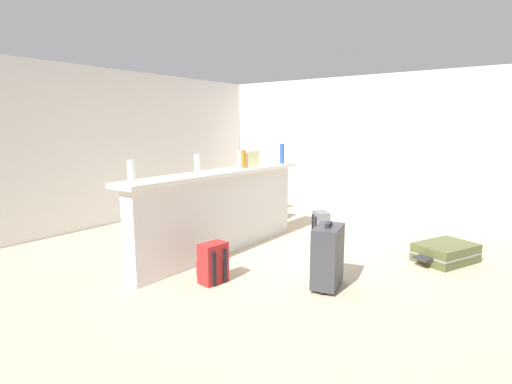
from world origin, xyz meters
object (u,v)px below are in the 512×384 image
at_px(dining_chair_near_partition, 266,190).
at_px(backpack_red, 213,263).
at_px(suitcase_flat_olive, 445,253).
at_px(grocery_bag, 249,158).
at_px(backpack_grey, 322,227).
at_px(suitcase_upright_charcoal, 328,256).
at_px(bottle_blue, 282,154).
at_px(bottle_white, 131,171).
at_px(bottle_clear, 197,164).
at_px(dining_table, 242,179).
at_px(bottle_amber, 243,159).

bearing_deg(dining_chair_near_partition, backpack_red, -155.82).
bearing_deg(suitcase_flat_olive, grocery_bag, 106.26).
distance_m(dining_chair_near_partition, backpack_grey, 1.56).
relative_size(grocery_bag, suitcase_upright_charcoal, 0.39).
height_order(backpack_red, backpack_grey, same).
bearing_deg(suitcase_upright_charcoal, bottle_blue, 45.68).
relative_size(bottle_blue, dining_chair_near_partition, 0.31).
height_order(bottle_white, bottle_clear, bottle_clear).
bearing_deg(backpack_red, dining_table, 33.04).
bearing_deg(backpack_red, suitcase_flat_olive, -40.31).
relative_size(grocery_bag, dining_table, 0.24).
bearing_deg(dining_table, grocery_bag, -138.53).
distance_m(dining_table, dining_chair_near_partition, 0.62).
distance_m(grocery_bag, backpack_red, 1.82).
bearing_deg(bottle_clear, backpack_grey, -27.41).
xyz_separation_m(suitcase_flat_olive, backpack_grey, (-0.11, 1.59, 0.09)).
xyz_separation_m(bottle_white, backpack_grey, (2.48, -0.86, -0.96)).
distance_m(suitcase_upright_charcoal, backpack_red, 1.18).
xyz_separation_m(dining_chair_near_partition, backpack_grey, (-0.62, -1.39, -0.31)).
bearing_deg(bottle_white, bottle_clear, -2.59).
height_order(bottle_blue, dining_table, bottle_blue).
bearing_deg(backpack_red, bottle_white, 125.18).
relative_size(bottle_clear, grocery_bag, 0.86).
bearing_deg(bottle_white, suitcase_upright_charcoal, -58.03).
bearing_deg(suitcase_flat_olive, bottle_white, 136.46).
bearing_deg(backpack_grey, suitcase_upright_charcoal, -150.69).
relative_size(suitcase_upright_charcoal, backpack_grey, 1.60).
relative_size(bottle_clear, dining_chair_near_partition, 0.24).
relative_size(bottle_amber, suitcase_flat_olive, 0.27).
height_order(suitcase_flat_olive, suitcase_upright_charcoal, suitcase_upright_charcoal).
xyz_separation_m(suitcase_flat_olive, suitcase_upright_charcoal, (-1.54, 0.79, 0.22)).
distance_m(dining_chair_near_partition, suitcase_upright_charcoal, 3.02).
distance_m(bottle_white, suitcase_upright_charcoal, 2.14).
distance_m(bottle_blue, grocery_bag, 0.64).
xyz_separation_m(bottle_white, bottle_amber, (1.68, -0.10, 0.01)).
height_order(grocery_bag, dining_table, grocery_bag).
bearing_deg(bottle_amber, backpack_red, -155.56).
distance_m(bottle_blue, suitcase_flat_olive, 2.53).
bearing_deg(dining_chair_near_partition, suitcase_flat_olive, -99.73).
distance_m(dining_table, backpack_red, 3.29).
xyz_separation_m(bottle_white, suitcase_upright_charcoal, (1.04, -1.67, -0.83)).
height_order(bottle_blue, suitcase_upright_charcoal, bottle_blue).
bearing_deg(bottle_white, dining_table, 19.39).
xyz_separation_m(dining_table, suitcase_upright_charcoal, (-2.15, -2.79, -0.32)).
relative_size(bottle_white, backpack_grey, 0.52).
xyz_separation_m(bottle_blue, grocery_bag, (-0.62, 0.14, -0.03)).
distance_m(bottle_blue, suitcase_upright_charcoal, 2.26).
xyz_separation_m(bottle_white, bottle_clear, (0.89, -0.04, 0.00)).
xyz_separation_m(dining_table, backpack_red, (-2.73, -1.78, -0.44)).
height_order(bottle_clear, bottle_amber, bottle_amber).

